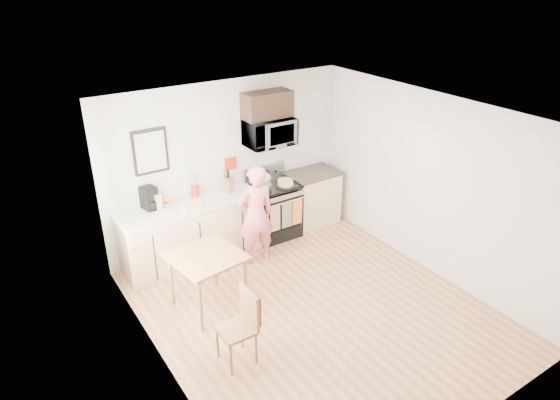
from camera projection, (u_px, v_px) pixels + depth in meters
floor at (314, 309)px, 6.57m from camera, size 4.60×4.60×0.00m
back_wall at (228, 164)px, 7.74m from camera, size 4.00×0.04×2.60m
front_wall at (480, 328)px, 4.27m from camera, size 4.00×0.04×2.60m
left_wall at (159, 274)px, 5.01m from camera, size 0.04×4.60×2.60m
right_wall at (431, 185)px, 7.00m from camera, size 0.04×4.60×2.60m
ceiling at (321, 117)px, 5.44m from camera, size 4.00×4.60×0.04m
window at (133, 220)px, 5.53m from camera, size 0.06×1.40×1.50m
cabinet_left at (192, 233)px, 7.48m from camera, size 2.10×0.60×0.90m
countertop_left at (190, 205)px, 7.28m from camera, size 2.14×0.64×0.04m
cabinet_right at (312, 198)px, 8.59m from camera, size 0.84×0.60×0.90m
countertop_right at (312, 173)px, 8.39m from camera, size 0.88×0.64×0.04m
range at (273, 211)px, 8.18m from camera, size 0.76×0.70×1.16m
microwave at (269, 132)px, 7.69m from camera, size 0.76×0.51×0.42m
upper_cabinet at (267, 105)px, 7.54m from camera, size 0.76×0.35×0.40m
wall_art at (150, 152)px, 6.93m from camera, size 0.50×0.04×0.65m
wall_trivet at (231, 163)px, 7.75m from camera, size 0.20×0.02×0.20m
person at (256, 215)px, 7.32m from camera, size 0.60×0.42×1.55m
dining_table at (207, 261)px, 6.34m from camera, size 0.83×0.83×0.78m
chair at (246, 316)px, 5.55m from camera, size 0.42×0.38×0.90m
knife_block at (228, 185)px, 7.60m from camera, size 0.15×0.18×0.25m
utensil_crock at (195, 187)px, 7.47m from camera, size 0.13×0.13×0.38m
fruit_bowl at (167, 202)px, 7.25m from camera, size 0.22×0.22×0.10m
milk_carton at (158, 202)px, 7.07m from camera, size 0.10×0.10×0.23m
coffee_maker at (149, 199)px, 7.08m from camera, size 0.22×0.29×0.33m
bread_bag at (192, 208)px, 7.05m from camera, size 0.29×0.16×0.10m
cake at (285, 183)px, 7.88m from camera, size 0.30×0.30×0.10m
kettle at (265, 177)px, 7.96m from camera, size 0.18×0.18×0.23m
pot at (265, 187)px, 7.72m from camera, size 0.21×0.36×0.11m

